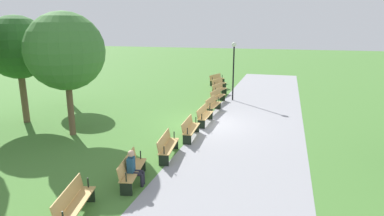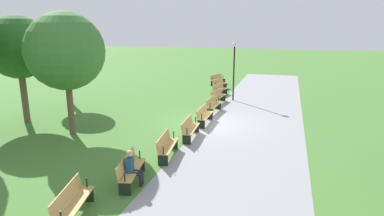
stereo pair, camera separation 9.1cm
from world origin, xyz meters
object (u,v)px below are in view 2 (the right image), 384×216
object	(u,v)px
bench_2	(220,89)
bench_4	(213,104)
bench_7	(167,145)
bench_8	(130,169)
bench_3	(218,96)
tree_0	(65,51)
lamp_post	(234,60)
bench_5	(204,115)
bench_6	(190,128)
bench_9	(72,202)
bench_0	(217,79)
person_seated	(133,167)
tree_1	(18,48)
bench_1	(219,84)
tree_2	(65,47)

from	to	relation	value
bench_2	bench_4	bearing A→B (deg)	17.69
bench_7	bench_8	xyz separation A→B (m)	(2.39, -0.37, 0.00)
bench_3	tree_0	distance (m)	10.47
lamp_post	bench_5	bearing A→B (deg)	-5.14
bench_4	bench_7	xyz separation A→B (m)	(7.26, -0.22, 0.00)
bench_6	bench_9	size ratio (longest dim) A/B	0.98
bench_0	tree_0	xyz separation A→B (m)	(15.43, -3.75, 3.45)
bench_5	person_seated	bearing A→B (deg)	-3.83
bench_7	bench_9	bearing A→B (deg)	-17.68
tree_1	lamp_post	distance (m)	12.97
bench_3	tree_1	bearing A→B (deg)	-44.15
bench_5	lamp_post	size ratio (longest dim) A/B	0.47
bench_4	lamp_post	distance (m)	4.32
bench_7	bench_1	bearing A→B (deg)	176.44
lamp_post	bench_4	bearing A→B (deg)	-9.71
bench_3	person_seated	world-z (taller)	person_seated
bench_8	tree_1	size ratio (longest dim) A/B	0.35
bench_1	bench_2	size ratio (longest dim) A/B	1.00
bench_9	bench_5	bearing A→B (deg)	158.77
bench_1	bench_5	xyz separation A→B (m)	(9.60, 1.19, 0.00)
bench_2	bench_6	xyz separation A→B (m)	(9.65, 0.60, 0.00)
person_seated	bench_6	bearing A→B (deg)	164.54
bench_4	bench_6	world-z (taller)	same
bench_6	bench_9	xyz separation A→B (m)	(7.17, -1.11, 0.00)
person_seated	tree_2	distance (m)	13.29
bench_0	bench_8	world-z (taller)	same
bench_5	bench_9	world-z (taller)	same
bench_1	bench_6	world-z (taller)	same
bench_8	bench_3	bearing A→B (deg)	167.61
bench_5	bench_8	size ratio (longest dim) A/B	0.97
tree_2	bench_8	bearing A→B (deg)	44.71
tree_0	tree_2	bearing A→B (deg)	-142.92
bench_6	person_seated	xyz separation A→B (m)	(4.96, -0.42, 0.16)
bench_1	bench_7	size ratio (longest dim) A/B	1.01
bench_7	person_seated	world-z (taller)	person_seated
bench_4	bench_9	world-z (taller)	same
bench_6	tree_1	bearing A→B (deg)	-93.84
bench_8	bench_1	bearing A→B (deg)	171.14
bench_9	bench_7	bearing A→B (deg)	155.24
bench_0	bench_9	bearing A→B (deg)	19.48
bench_0	lamp_post	bearing A→B (deg)	39.78
bench_6	lamp_post	xyz separation A→B (m)	(-8.44, 0.62, 2.30)
bench_1	tree_1	bearing A→B (deg)	-19.87
bench_9	tree_2	distance (m)	14.53
bench_1	bench_8	size ratio (longest dim) A/B	1.00
bench_1	bench_9	size ratio (longest dim) A/B	1.00
bench_7	tree_2	bearing A→B (deg)	-132.54
bench_3	bench_8	distance (m)	12.07
bench_7	tree_1	world-z (taller)	tree_1
bench_0	person_seated	size ratio (longest dim) A/B	1.62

